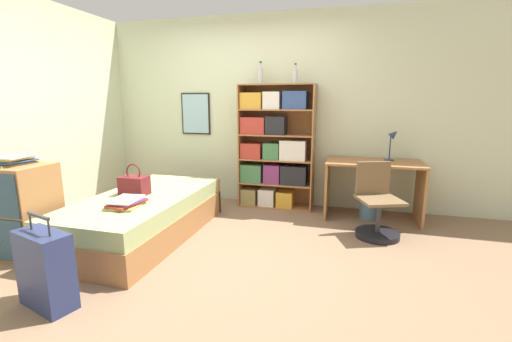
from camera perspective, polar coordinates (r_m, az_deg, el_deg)
name	(u,v)px	position (r m, az deg, el deg)	size (l,w,h in m)	color
ground_plane	(204,243)	(3.67, -8.65, -11.75)	(14.00, 14.00, 0.00)	#84664C
wall_back	(249,111)	(4.93, -1.22, 9.90)	(10.00, 0.09, 2.60)	beige
wall_left	(28,114)	(4.65, -33.71, 7.89)	(0.06, 10.00, 2.60)	beige
bed	(145,216)	(3.92, -18.02, -7.09)	(0.99, 1.99, 0.46)	#A36B3D
handbag	(134,185)	(3.88, -19.63, -2.21)	(0.29, 0.19, 0.34)	maroon
book_stack_on_bed	(126,203)	(3.49, -20.88, -4.97)	(0.32, 0.38, 0.08)	#99894C
suitcase	(45,270)	(2.91, -31.67, -13.82)	(0.47, 0.31, 0.69)	navy
dresser	(21,210)	(3.93, -34.53, -5.40)	(0.56, 0.49, 0.87)	#A36B3D
magazine_pile_on_dresser	(12,160)	(3.89, -35.58, 1.51)	(0.34, 0.38, 0.08)	#99894C
bookcase	(273,149)	(4.65, 2.87, 3.62)	(1.01, 0.33, 1.66)	#A36B3D
bottle_green	(261,76)	(4.70, 0.77, 15.63)	(0.07, 0.07, 0.29)	#B7BCC1
bottle_brown	(295,76)	(4.58, 6.56, 15.48)	(0.06, 0.06, 0.25)	#B7BCC1
desk	(373,179)	(4.46, 18.91, -1.26)	(1.14, 0.63, 0.72)	#A36B3D
desk_lamp	(393,139)	(4.51, 21.85, 4.93)	(0.16, 0.11, 0.40)	navy
desk_chair	(377,214)	(3.95, 19.49, -6.71)	(0.54, 0.54, 0.80)	black
waste_bin	(368,209)	(4.49, 18.18, -6.10)	(0.20, 0.20, 0.25)	slate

